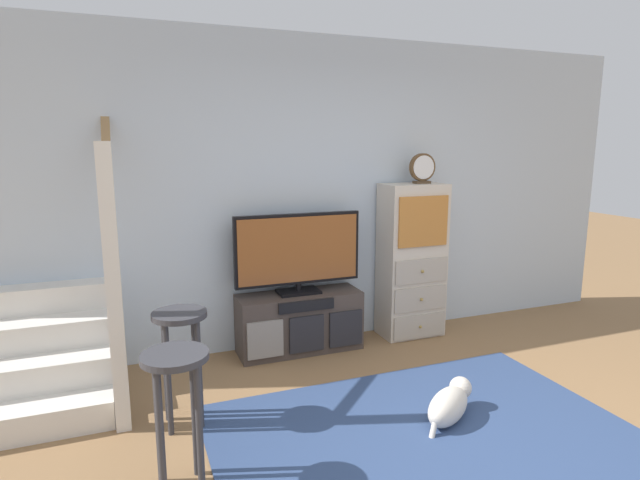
{
  "coord_description": "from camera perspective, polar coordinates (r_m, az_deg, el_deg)",
  "views": [
    {
      "loc": [
        -1.65,
        -1.83,
        1.78
      ],
      "look_at": [
        -0.27,
        1.77,
        1.06
      ],
      "focal_mm": 28.72,
      "sensor_mm": 36.0,
      "label": 1
    }
  ],
  "objects": [
    {
      "name": "back_wall",
      "position": [
        4.62,
        0.09,
        5.26
      ],
      "size": [
        6.4,
        0.12,
        2.7
      ],
      "primitive_type": "cube",
      "color": "silver",
      "rests_on": "ground_plane"
    },
    {
      "name": "area_rug",
      "position": [
        3.43,
        12.08,
        -20.8
      ],
      "size": [
        2.6,
        1.8,
        0.01
      ],
      "primitive_type": "cube",
      "color": "navy",
      "rests_on": "ground_plane"
    },
    {
      "name": "media_console",
      "position": [
        4.51,
        -2.28,
        -9.14
      ],
      "size": [
        1.07,
        0.38,
        0.52
      ],
      "color": "#423833",
      "rests_on": "ground_plane"
    },
    {
      "name": "television",
      "position": [
        4.36,
        -2.44,
        -1.25
      ],
      "size": [
        1.11,
        0.22,
        0.69
      ],
      "color": "black",
      "rests_on": "media_console"
    },
    {
      "name": "side_cabinet",
      "position": [
        4.84,
        10.19,
        -2.3
      ],
      "size": [
        0.58,
        0.38,
        1.43
      ],
      "color": "beige",
      "rests_on": "ground_plane"
    },
    {
      "name": "desk_clock",
      "position": [
        4.75,
        11.33,
        7.82
      ],
      "size": [
        0.25,
        0.08,
        0.27
      ],
      "color": "#4C3823",
      "rests_on": "side_cabinet"
    },
    {
      "name": "staircase",
      "position": [
        4.32,
        -27.9,
        -9.77
      ],
      "size": [
        1.0,
        1.36,
        2.2
      ],
      "color": "silver",
      "rests_on": "ground_plane"
    },
    {
      "name": "bar_stool_near",
      "position": [
        2.8,
        -15.7,
        -15.8
      ],
      "size": [
        0.34,
        0.34,
        0.76
      ],
      "color": "#333338",
      "rests_on": "ground_plane"
    },
    {
      "name": "bar_stool_far",
      "position": [
        3.39,
        -15.26,
        -10.94
      ],
      "size": [
        0.34,
        0.34,
        0.76
      ],
      "color": "#333338",
      "rests_on": "ground_plane"
    },
    {
      "name": "dog",
      "position": [
        3.6,
        14.26,
        -17.26
      ],
      "size": [
        0.49,
        0.41,
        0.23
      ],
      "color": "beige",
      "rests_on": "ground_plane"
    }
  ]
}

